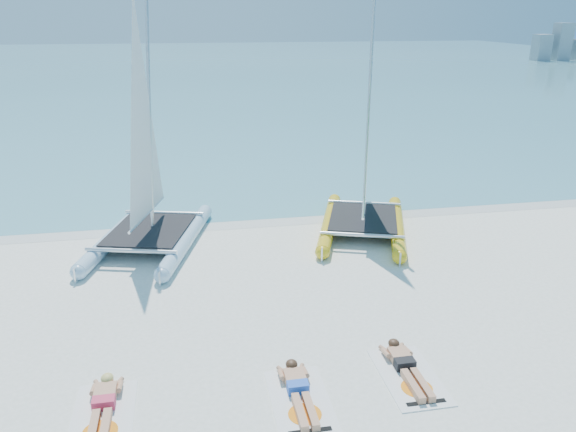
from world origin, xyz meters
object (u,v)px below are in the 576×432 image
at_px(towel_b, 301,401).
at_px(sunbather_b, 298,389).
at_px(towel_a, 103,418).
at_px(catamaran_blue, 146,170).
at_px(sunbather_a, 103,405).
at_px(sunbather_c, 406,365).
at_px(towel_c, 409,376).
at_px(catamaran_yellow, 366,157).

xyz_separation_m(towel_b, sunbather_b, (-0.00, 0.19, 0.11)).
xyz_separation_m(towel_a, sunbather_b, (3.26, 0.01, 0.11)).
bearing_deg(sunbather_b, catamaran_blue, 110.44).
height_order(sunbather_a, towel_b, sunbather_a).
xyz_separation_m(towel_b, sunbather_c, (2.08, 0.51, 0.11)).
distance_m(sunbather_a, towel_c, 5.35).
relative_size(towel_a, towel_c, 1.00).
xyz_separation_m(sunbather_a, towel_b, (3.26, -0.38, -0.11)).
bearing_deg(towel_b, sunbather_b, 90.00).
relative_size(catamaran_blue, sunbather_c, 4.18).
bearing_deg(towel_b, towel_a, 176.77).
xyz_separation_m(catamaran_blue, sunbather_c, (4.87, -7.15, -2.04)).
relative_size(catamaran_blue, sunbather_b, 4.18).
bearing_deg(towel_a, sunbather_b, 0.14).
height_order(catamaran_yellow, towel_b, catamaran_yellow).
xyz_separation_m(catamaran_blue, sunbather_b, (2.78, -7.47, -2.04)).
height_order(catamaran_blue, towel_b, catamaran_blue).
xyz_separation_m(towel_a, sunbather_c, (5.35, 0.32, 0.11)).
relative_size(towel_b, towel_c, 1.00).
relative_size(sunbather_a, towel_c, 0.93).
bearing_deg(sunbather_b, catamaran_yellow, 64.84).
relative_size(catamaran_blue, catamaran_yellow, 1.04).
bearing_deg(sunbather_c, sunbather_a, -178.61).
relative_size(towel_b, sunbather_c, 1.07).
bearing_deg(towel_c, catamaran_blue, 123.52).
distance_m(catamaran_blue, sunbather_b, 8.22).
bearing_deg(sunbather_c, towel_a, -176.56).
xyz_separation_m(catamaran_yellow, towel_a, (-6.91, -7.77, -2.18)).
bearing_deg(towel_a, towel_b, -3.23).
xyz_separation_m(catamaran_blue, towel_b, (2.78, -7.66, -2.15)).
height_order(catamaran_yellow, towel_c, catamaran_yellow).
bearing_deg(catamaran_blue, towel_a, -78.26).
bearing_deg(towel_a, catamaran_yellow, 48.35).
bearing_deg(sunbather_c, sunbather_b, -171.43).
xyz_separation_m(sunbather_a, sunbather_b, (3.26, -0.18, 0.00)).
bearing_deg(sunbather_b, sunbather_a, 176.77).
bearing_deg(towel_b, catamaran_blue, 109.97).
height_order(catamaran_blue, towel_a, catamaran_blue).
height_order(catamaran_yellow, towel_a, catamaran_yellow).
height_order(catamaran_yellow, sunbather_a, catamaran_yellow).
bearing_deg(towel_c, towel_a, -178.61).
height_order(catamaran_blue, catamaran_yellow, catamaran_blue).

